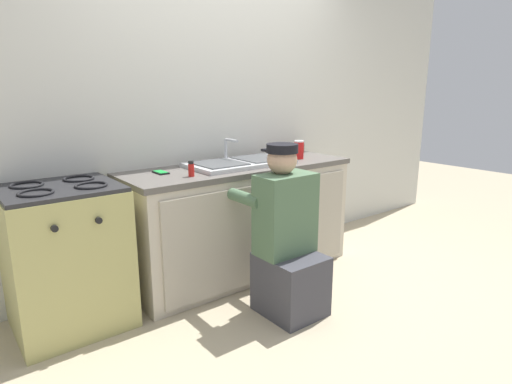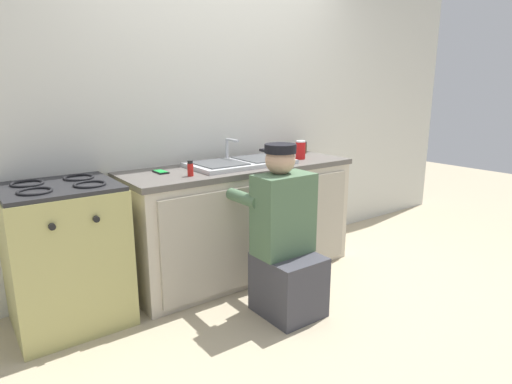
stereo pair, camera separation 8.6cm
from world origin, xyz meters
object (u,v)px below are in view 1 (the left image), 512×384
Objects in this scene: cell_phone at (161,172)px; stove_range at (67,257)px; soda_cup_red at (299,150)px; spice_bottle_pepper at (302,147)px; spice_bottle_red at (191,169)px; plumber_person at (287,244)px; sink_double_basin at (240,163)px.

stove_range is at bearing -173.45° from cell_phone.
spice_bottle_pepper is (0.24, 0.21, -0.02)m from soda_cup_red.
stove_range is 8.57× the size of spice_bottle_red.
plumber_person reaches higher than spice_bottle_pepper.
spice_bottle_pepper is at bearing 13.04° from spice_bottle_red.
spice_bottle_red is at bearing -175.18° from soda_cup_red.
spice_bottle_pepper is (0.80, 0.15, 0.03)m from sink_double_basin.
stove_range is 0.82× the size of plumber_person.
cell_phone is (-1.18, 0.14, -0.07)m from soda_cup_red.
spice_bottle_pepper reaches higher than stove_range.
spice_bottle_pepper is (0.94, 0.85, 0.46)m from plumber_person.
soda_cup_red is at bearing -1.83° from stove_range.
soda_cup_red is 1.07m from spice_bottle_red.
soda_cup_red reaches higher than stove_range.
stove_range is 2.16m from spice_bottle_pepper.
stove_range is at bearing 178.17° from soda_cup_red.
spice_bottle_pepper is 1.35m from spice_bottle_red.
plumber_person is 10.52× the size of spice_bottle_red.
cell_phone is at bearing 122.39° from plumber_person.
plumber_person is 1.05m from soda_cup_red.
plumber_person is at bearing -137.50° from soda_cup_red.
cell_phone is at bearing 173.03° from sink_double_basin.
sink_double_basin is 5.26× the size of soda_cup_red.
sink_double_basin is 0.83m from plumber_person.
plumber_person is at bearing -30.67° from stove_range.
plumber_person reaches higher than spice_bottle_red.
soda_cup_red is (0.69, 0.63, 0.48)m from plumber_person.
sink_double_basin reaches higher than spice_bottle_pepper.
plumber_person is at bearing -100.67° from sink_double_basin.
soda_cup_red is at bearing 4.82° from spice_bottle_red.
spice_bottle_pepper is at bearing 41.23° from soda_cup_red.
spice_bottle_red is (-1.31, -0.30, 0.00)m from spice_bottle_pepper.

